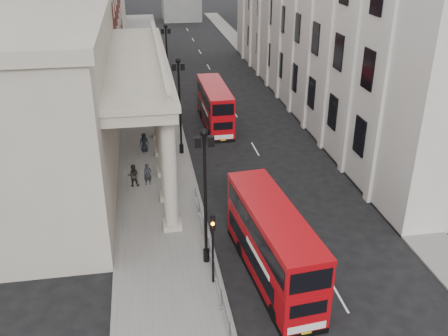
# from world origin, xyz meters

# --- Properties ---
(ground) EXTENTS (260.00, 260.00, 0.00)m
(ground) POSITION_xyz_m (0.00, 0.00, 0.00)
(ground) COLOR black
(ground) RESTS_ON ground
(sidewalk_west) EXTENTS (6.00, 140.00, 0.12)m
(sidewalk_west) POSITION_xyz_m (-3.00, 30.00, 0.06)
(sidewalk_west) COLOR slate
(sidewalk_west) RESTS_ON ground
(sidewalk_east) EXTENTS (3.00, 140.00, 0.12)m
(sidewalk_east) POSITION_xyz_m (13.50, 30.00, 0.06)
(sidewalk_east) COLOR slate
(sidewalk_east) RESTS_ON ground
(kerb) EXTENTS (0.20, 140.00, 0.14)m
(kerb) POSITION_xyz_m (-0.05, 30.00, 0.07)
(kerb) COLOR slate
(kerb) RESTS_ON ground
(portico_building) EXTENTS (9.00, 28.00, 12.00)m
(portico_building) POSITION_xyz_m (-10.50, 18.00, 6.00)
(portico_building) COLOR #A19787
(portico_building) RESTS_ON ground
(lamp_post_south) EXTENTS (1.05, 0.44, 8.32)m
(lamp_post_south) POSITION_xyz_m (-0.60, 4.00, 4.91)
(lamp_post_south) COLOR black
(lamp_post_south) RESTS_ON sidewalk_west
(lamp_post_mid) EXTENTS (1.05, 0.44, 8.32)m
(lamp_post_mid) POSITION_xyz_m (-0.60, 20.00, 4.91)
(lamp_post_mid) COLOR black
(lamp_post_mid) RESTS_ON sidewalk_west
(lamp_post_north) EXTENTS (1.05, 0.44, 8.32)m
(lamp_post_north) POSITION_xyz_m (-0.60, 36.00, 4.91)
(lamp_post_north) COLOR black
(lamp_post_north) RESTS_ON sidewalk_west
(traffic_light) EXTENTS (0.28, 0.33, 4.30)m
(traffic_light) POSITION_xyz_m (-0.50, 1.98, 3.11)
(traffic_light) COLOR black
(traffic_light) RESTS_ON sidewalk_west
(crowd_barriers) EXTENTS (0.50, 18.75, 1.10)m
(crowd_barriers) POSITION_xyz_m (-0.35, 2.23, 0.67)
(crowd_barriers) COLOR gray
(crowd_barriers) RESTS_ON sidewalk_west
(bus_near) EXTENTS (3.33, 10.12, 4.29)m
(bus_near) POSITION_xyz_m (2.84, 2.16, 2.24)
(bus_near) COLOR #A9070E
(bus_near) RESTS_ON ground
(bus_far) EXTENTS (2.38, 9.45, 4.07)m
(bus_far) POSITION_xyz_m (3.35, 26.56, 2.13)
(bus_far) COLOR #B1080E
(bus_far) RESTS_ON ground
(pedestrian_a) EXTENTS (0.67, 0.49, 1.70)m
(pedestrian_a) POSITION_xyz_m (-3.66, 14.41, 0.97)
(pedestrian_a) COLOR #222227
(pedestrian_a) RESTS_ON sidewalk_west
(pedestrian_b) EXTENTS (0.92, 0.74, 1.78)m
(pedestrian_b) POSITION_xyz_m (-4.75, 14.38, 1.01)
(pedestrian_b) COLOR black
(pedestrian_b) RESTS_ON sidewalk_west
(pedestrian_c) EXTENTS (0.90, 0.66, 1.70)m
(pedestrian_c) POSITION_xyz_m (-3.78, 20.87, 0.97)
(pedestrian_c) COLOR black
(pedestrian_c) RESTS_ON sidewalk_west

